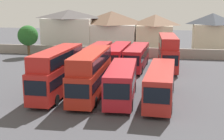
{
  "coord_description": "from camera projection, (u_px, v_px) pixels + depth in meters",
  "views": [
    {
      "loc": [
        6.22,
        -30.35,
        9.72
      ],
      "look_at": [
        0.0,
        3.0,
        2.37
      ],
      "focal_mm": 49.13,
      "sensor_mm": 36.0,
      "label": 1
    }
  ],
  "objects": [
    {
      "name": "bus_1",
      "position": [
        58.0,
        69.0,
        33.0
      ],
      "size": [
        2.53,
        11.34,
        4.97
      ],
      "rotation": [
        0.0,
        0.0,
        -1.57
      ],
      "color": "red",
      "rests_on": "ground"
    },
    {
      "name": "bus_2",
      "position": [
        91.0,
        71.0,
        32.33
      ],
      "size": [
        2.9,
        11.33,
        4.83
      ],
      "rotation": [
        0.0,
        0.0,
        -1.54
      ],
      "color": "#B42719",
      "rests_on": "ground"
    },
    {
      "name": "bus_6",
      "position": [
        118.0,
        55.0,
        47.18
      ],
      "size": [
        2.7,
        11.96,
        3.43
      ],
      "rotation": [
        0.0,
        0.0,
        -1.58
      ],
      "color": "red",
      "rests_on": "ground"
    },
    {
      "name": "house_terrace_left",
      "position": [
        69.0,
        29.0,
        67.51
      ],
      "size": [
        11.33,
        7.45,
        8.48
      ],
      "color": "silver",
      "rests_on": "ground"
    },
    {
      "name": "bus_5",
      "position": [
        98.0,
        55.0,
        47.9
      ],
      "size": [
        2.67,
        11.16,
        3.42
      ],
      "rotation": [
        0.0,
        0.0,
        -1.57
      ],
      "color": "#B42327",
      "rests_on": "ground"
    },
    {
      "name": "house_terrace_centre",
      "position": [
        112.0,
        30.0,
        66.28
      ],
      "size": [
        11.33,
        7.67,
        8.2
      ],
      "color": "silver",
      "rests_on": "ground"
    },
    {
      "name": "house_terrace_right",
      "position": [
        155.0,
        32.0,
        64.53
      ],
      "size": [
        7.68,
        7.49,
        7.57
      ],
      "color": "beige",
      "rests_on": "ground"
    },
    {
      "name": "bus_4",
      "position": [
        161.0,
        82.0,
        30.96
      ],
      "size": [
        2.85,
        11.6,
        3.4
      ],
      "rotation": [
        0.0,
        0.0,
        -1.6
      ],
      "color": "#B02621",
      "rests_on": "ground"
    },
    {
      "name": "bus_3",
      "position": [
        122.0,
        81.0,
        31.3
      ],
      "size": [
        3.25,
        10.21,
        3.51
      ],
      "rotation": [
        0.0,
        0.0,
        -1.51
      ],
      "color": "#B31B24",
      "rests_on": "ground"
    },
    {
      "name": "bus_7",
      "position": [
        137.0,
        56.0,
        46.63
      ],
      "size": [
        2.83,
        11.62,
        3.39
      ],
      "rotation": [
        0.0,
        0.0,
        -1.6
      ],
      "color": "#AF1D27",
      "rests_on": "ground"
    },
    {
      "name": "depot_boundary_wall",
      "position": [
        134.0,
        52.0,
        56.91
      ],
      "size": [
        56.0,
        0.5,
        1.8
      ],
      "primitive_type": "cube",
      "color": "gray",
      "rests_on": "ground"
    },
    {
      "name": "house_terrace_far_right",
      "position": [
        212.0,
        32.0,
        63.22
      ],
      "size": [
        7.8,
        6.53,
        7.87
      ],
      "color": "beige",
      "rests_on": "ground"
    },
    {
      "name": "bus_8",
      "position": [
        168.0,
        50.0,
        45.99
      ],
      "size": [
        3.16,
        10.94,
        5.09
      ],
      "rotation": [
        0.0,
        0.0,
        -1.5
      ],
      "color": "red",
      "rests_on": "ground"
    },
    {
      "name": "ground",
      "position": [
        129.0,
        65.0,
        49.63
      ],
      "size": [
        140.0,
        140.0,
        0.0
      ],
      "primitive_type": "plane",
      "color": "#424247"
    },
    {
      "name": "tree_left_of_lot",
      "position": [
        28.0,
        36.0,
        56.9
      ],
      "size": [
        3.76,
        3.76,
        5.84
      ],
      "color": "brown",
      "rests_on": "ground"
    }
  ]
}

